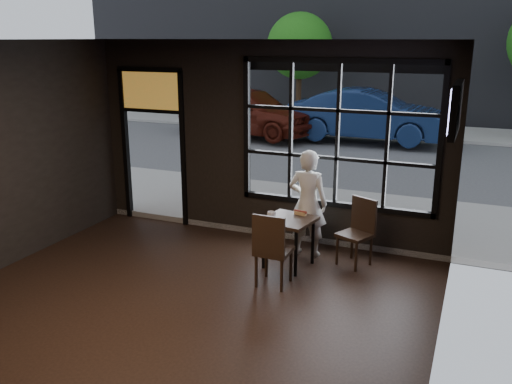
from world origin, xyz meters
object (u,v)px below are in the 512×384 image
at_px(navy_car, 368,115).
at_px(chair_near, 274,248).
at_px(man, 308,203).
at_px(cafe_table, 288,242).

bearing_deg(navy_car, chair_near, -175.60).
bearing_deg(man, cafe_table, 77.39).
xyz_separation_m(cafe_table, chair_near, (0.02, -0.66, 0.15)).
height_order(cafe_table, navy_car, navy_car).
xyz_separation_m(cafe_table, man, (0.12, 0.53, 0.45)).
height_order(chair_near, navy_car, navy_car).
relative_size(chair_near, navy_car, 0.21).
xyz_separation_m(man, navy_car, (-0.98, 9.38, 0.07)).
height_order(cafe_table, man, man).
height_order(man, navy_car, navy_car).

